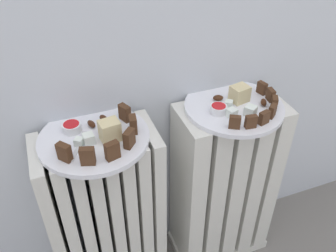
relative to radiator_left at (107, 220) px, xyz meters
The scene contains 33 objects.
radiator_left is the anchor object (origin of this frame).
radiator_right 0.37m from the radiator_left, ahead, with size 0.31×0.16×0.58m.
plate_left 0.30m from the radiator_left, 116.57° to the right, with size 0.26×0.26×0.01m, color white.
plate_right 0.48m from the radiator_left, ahead, with size 0.26×0.26×0.01m, color white.
dark_cake_slice_left_0 0.34m from the radiator_left, 140.54° to the right, with size 0.03×0.02×0.04m, color #472B19.
dark_cake_slice_left_1 0.34m from the radiator_left, 107.83° to the right, with size 0.03×0.02×0.04m, color #472B19.
dark_cake_slice_left_2 0.34m from the radiator_left, 75.12° to the right, with size 0.03×0.02×0.04m, color #472B19.
dark_cake_slice_left_3 0.34m from the radiator_left, 42.41° to the right, with size 0.03×0.02×0.04m, color #472B19.
dark_cake_slice_left_4 0.34m from the radiator_left, ahead, with size 0.03×0.02×0.04m, color #472B19.
dark_cake_slice_left_5 0.34m from the radiator_left, 23.01° to the left, with size 0.03×0.02×0.04m, color #472B19.
marble_cake_slice_left_0 0.33m from the radiator_left, 36.07° to the right, with size 0.04×0.04×0.05m, color beige.
turkish_delight_left_0 0.32m from the radiator_left, 124.10° to the right, with size 0.02×0.02×0.02m, color white.
turkish_delight_left_1 0.32m from the radiator_left, 150.83° to the right, with size 0.02×0.02×0.02m, color white.
medjool_date_left_0 0.32m from the radiator_left, 85.33° to the left, with size 0.03×0.01×0.02m, color #3D1E0F.
medjool_date_left_1 0.31m from the radiator_left, 21.04° to the left, with size 0.03×0.02×0.02m, color #3D1E0F.
medjool_date_left_2 0.32m from the radiator_left, 54.59° to the left, with size 0.03×0.02×0.01m, color #3D1E0F.
medjool_date_left_3 0.32m from the radiator_left, 166.21° to the right, with size 0.03×0.01×0.02m, color #3D1E0F.
jam_bowl_left 0.32m from the radiator_left, 138.32° to the left, with size 0.05×0.05×0.02m.
dark_cake_slice_right_0 0.46m from the radiator_left, 15.23° to the right, with size 0.03×0.01×0.03m, color #472B19.
dark_cake_slice_right_1 0.49m from the radiator_left, 15.53° to the right, with size 0.03×0.01×0.03m, color #472B19.
dark_cake_slice_right_2 0.52m from the radiator_left, 13.70° to the right, with size 0.03×0.01×0.03m, color #472B19.
dark_cake_slice_right_3 0.54m from the radiator_left, 10.46° to the right, with size 0.03×0.01×0.03m, color #472B19.
dark_cake_slice_right_4 0.56m from the radiator_left, ahead, with size 0.03×0.01×0.03m, color #472B19.
dark_cake_slice_right_5 0.57m from the radiator_left, ahead, with size 0.03×0.01×0.03m, color #472B19.
dark_cake_slice_right_6 0.57m from the radiator_left, ahead, with size 0.03×0.01×0.03m, color #472B19.
marble_cake_slice_right_0 0.51m from the radiator_left, ahead, with size 0.05×0.04×0.04m, color beige.
turkish_delight_right_0 0.46m from the radiator_left, ahead, with size 0.02×0.02×0.02m, color white.
turkish_delight_right_1 0.47m from the radiator_left, ahead, with size 0.02×0.02×0.02m, color white.
turkish_delight_right_2 0.50m from the radiator_left, ahead, with size 0.03×0.03×0.03m, color white.
medjool_date_right_0 0.46m from the radiator_left, ahead, with size 0.03×0.02×0.01m, color #3D1E0F.
medjool_date_right_1 0.54m from the radiator_left, ahead, with size 0.03×0.01×0.02m, color #3D1E0F.
jam_bowl_right 0.45m from the radiator_left, ahead, with size 0.04×0.04×0.02m.
fork 0.31m from the radiator_left, 153.05° to the right, with size 0.06×0.10×0.00m.
Camera 1 is at (-0.26, -0.40, 1.12)m, focal length 38.80 mm.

